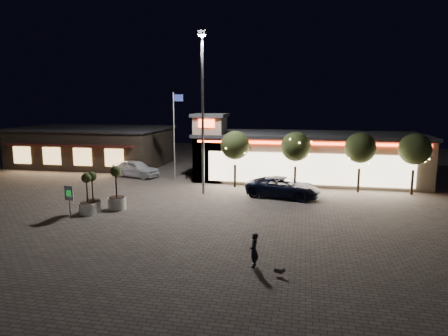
% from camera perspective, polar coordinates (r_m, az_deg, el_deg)
% --- Properties ---
extents(ground, '(90.00, 90.00, 0.00)m').
position_cam_1_polar(ground, '(24.82, -12.13, -7.55)').
color(ground, '#685D54').
rests_on(ground, ground).
extents(retail_building, '(20.40, 8.40, 6.10)m').
position_cam_1_polar(retail_building, '(37.85, 11.10, 1.76)').
color(retail_building, gray).
rests_on(retail_building, ground).
extents(restaurant_building, '(16.40, 11.00, 4.30)m').
position_cam_1_polar(restaurant_building, '(48.19, -18.08, 3.04)').
color(restaurant_building, '#382D23').
rests_on(restaurant_building, ground).
extents(floodlight_pole, '(0.60, 0.40, 12.38)m').
position_cam_1_polar(floodlight_pole, '(30.68, -3.07, 9.17)').
color(floodlight_pole, gray).
rests_on(floodlight_pole, ground).
extents(flagpole, '(0.95, 0.10, 8.00)m').
position_cam_1_polar(flagpole, '(36.66, -7.02, 5.60)').
color(flagpole, white).
rests_on(flagpole, ground).
extents(string_tree_a, '(2.42, 2.42, 4.79)m').
position_cam_1_polar(string_tree_a, '(33.39, 1.60, 3.26)').
color(string_tree_a, '#332319').
rests_on(string_tree_a, ground).
extents(string_tree_b, '(2.42, 2.42, 4.79)m').
position_cam_1_polar(string_tree_b, '(32.91, 10.22, 3.02)').
color(string_tree_b, '#332319').
rests_on(string_tree_b, ground).
extents(string_tree_c, '(2.42, 2.42, 4.79)m').
position_cam_1_polar(string_tree_c, '(33.19, 18.89, 2.71)').
color(string_tree_c, '#332319').
rests_on(string_tree_c, ground).
extents(string_tree_d, '(2.42, 2.42, 4.79)m').
position_cam_1_polar(string_tree_d, '(33.94, 25.60, 2.43)').
color(string_tree_d, '#332319').
rests_on(string_tree_d, ground).
extents(pickup_truck, '(5.94, 3.56, 1.54)m').
position_cam_1_polar(pickup_truck, '(30.55, 8.44, -2.73)').
color(pickup_truck, black).
rests_on(pickup_truck, ground).
extents(white_sedan, '(5.13, 3.06, 1.64)m').
position_cam_1_polar(white_sedan, '(39.22, -12.51, -0.08)').
color(white_sedan, white).
rests_on(white_sedan, ground).
extents(pedestrian, '(0.37, 0.56, 1.53)m').
position_cam_1_polar(pedestrian, '(17.82, 4.31, -11.64)').
color(pedestrian, black).
rests_on(pedestrian, ground).
extents(dog, '(0.47, 0.28, 0.25)m').
position_cam_1_polar(dog, '(17.25, 8.07, -14.30)').
color(dog, '#59514C').
rests_on(dog, ground).
extents(planter_left, '(1.09, 1.09, 2.67)m').
position_cam_1_polar(planter_left, '(27.70, -18.20, -4.26)').
color(planter_left, silver).
rests_on(planter_left, ground).
extents(planter_mid, '(1.09, 1.09, 2.69)m').
position_cam_1_polar(planter_mid, '(27.16, -18.90, -4.56)').
color(planter_mid, silver).
rests_on(planter_mid, ground).
extents(planter_right, '(1.20, 1.20, 2.94)m').
position_cam_1_polar(planter_right, '(27.78, -15.08, -3.89)').
color(planter_right, silver).
rests_on(planter_right, ground).
extents(valet_sign, '(0.68, 0.24, 2.10)m').
position_cam_1_polar(valet_sign, '(26.24, -21.25, -3.75)').
color(valet_sign, gray).
rests_on(valet_sign, ground).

